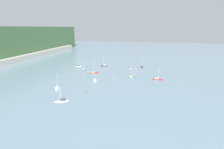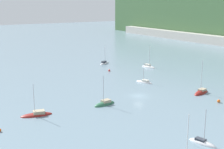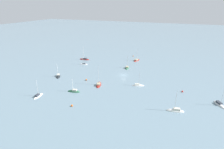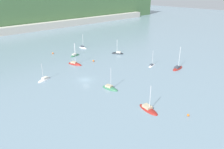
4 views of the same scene
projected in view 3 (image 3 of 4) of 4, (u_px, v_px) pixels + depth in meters
name	position (u px, v px, depth m)	size (l,w,h in m)	color
ground_plane	(123.00, 75.00, 97.95)	(600.00, 600.00, 0.00)	slate
sailboat_0	(137.00, 60.00, 122.89)	(3.94, 7.54, 8.21)	maroon
sailboat_1	(127.00, 68.00, 108.62)	(3.16, 6.56, 8.38)	#2D6647
sailboat_2	(99.00, 85.00, 85.87)	(4.27, 7.40, 10.54)	maroon
sailboat_3	(84.00, 64.00, 115.07)	(5.59, 2.73, 7.41)	silver
sailboat_4	(84.00, 59.00, 125.04)	(7.63, 2.83, 10.07)	maroon
sailboat_5	(138.00, 85.00, 85.24)	(6.27, 3.69, 7.17)	silver
sailboat_6	(175.00, 111.00, 65.06)	(6.76, 3.12, 9.38)	white
sailboat_7	(74.00, 92.00, 79.33)	(6.05, 2.71, 7.21)	#2D6647
sailboat_8	(219.00, 105.00, 68.98)	(4.79, 6.60, 7.95)	silver
sailboat_9	(38.00, 96.00, 75.32)	(2.15, 5.75, 8.28)	silver
sailboat_10	(58.00, 76.00, 95.92)	(4.95, 6.24, 8.41)	black
mooring_buoy_0	(182.00, 91.00, 78.97)	(0.76, 0.76, 0.76)	red
mooring_buoy_1	(133.00, 56.00, 132.59)	(0.65, 0.65, 0.65)	orange
mooring_buoy_2	(86.00, 80.00, 90.98)	(0.82, 0.82, 0.82)	orange
mooring_buoy_3	(72.00, 106.00, 67.96)	(0.78, 0.78, 0.78)	orange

